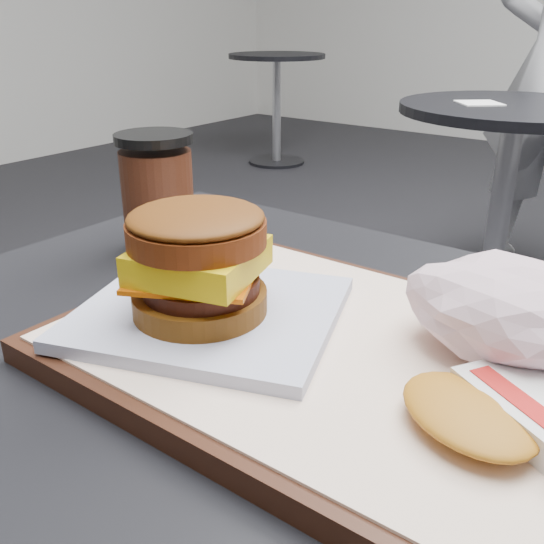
{
  "coord_description": "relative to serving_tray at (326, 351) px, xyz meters",
  "views": [
    {
      "loc": [
        0.19,
        -0.31,
        1.01
      ],
      "look_at": [
        -0.05,
        0.01,
        0.83
      ],
      "focal_mm": 40.0,
      "sensor_mm": 36.0,
      "label": 1
    }
  ],
  "objects": [
    {
      "name": "serving_tray",
      "position": [
        0.0,
        0.0,
        0.0
      ],
      "size": [
        0.38,
        0.28,
        0.02
      ],
      "color": "black",
      "rests_on": "customer_table"
    },
    {
      "name": "breakfast_sandwich",
      "position": [
        -0.09,
        -0.03,
        0.05
      ],
      "size": [
        0.24,
        0.22,
        0.09
      ],
      "color": "silver",
      "rests_on": "serving_tray"
    },
    {
      "name": "hash_brown",
      "position": [
        0.13,
        -0.02,
        0.02
      ],
      "size": [
        0.14,
        0.12,
        0.02
      ],
      "color": "white",
      "rests_on": "serving_tray"
    },
    {
      "name": "crumpled_wrapper",
      "position": [
        0.11,
        0.06,
        0.04
      ],
      "size": [
        0.15,
        0.11,
        0.06
      ],
      "primitive_type": null,
      "color": "silver",
      "rests_on": "serving_tray"
    },
    {
      "name": "coffee_cup",
      "position": [
        -0.27,
        0.09,
        0.05
      ],
      "size": [
        0.08,
        0.08,
        0.12
      ],
      "color": "#3E1B0F",
      "rests_on": "customer_table"
    },
    {
      "name": "neighbor_table",
      "position": [
        -0.34,
        1.63,
        -0.23
      ],
      "size": [
        0.7,
        0.7,
        0.75
      ],
      "color": "black",
      "rests_on": "ground"
    },
    {
      "name": "napkin",
      "position": [
        -0.44,
        1.57,
        -0.03
      ],
      "size": [
        0.17,
        0.17,
        0.0
      ],
      "primitive_type": "cube",
      "rotation": [
        0.0,
        0.0,
        0.72
      ],
      "color": "white",
      "rests_on": "neighbor_table"
    },
    {
      "name": "bg_table_mid",
      "position": [
        -2.39,
        3.18,
        -0.22
      ],
      "size": [
        0.66,
        0.66,
        0.75
      ],
      "color": "black",
      "rests_on": "ground"
    }
  ]
}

